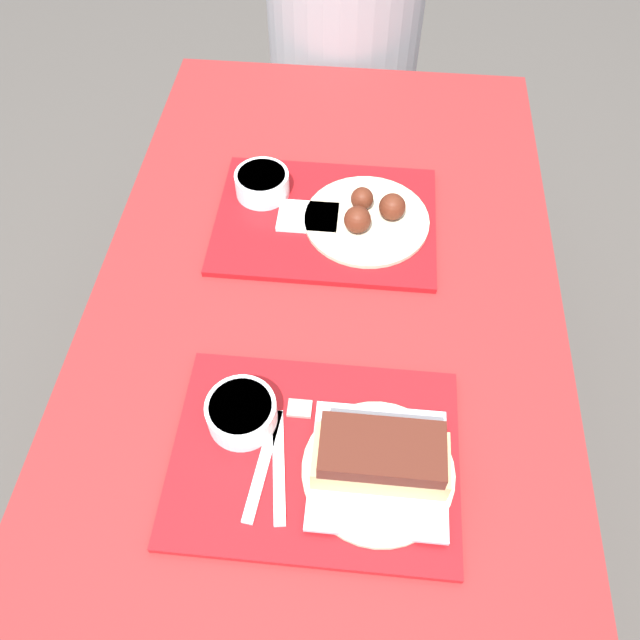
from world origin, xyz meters
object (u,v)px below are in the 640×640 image
person_seated_across (345,21)px  tray_far (326,220)px  tray_near (315,456)px  bowl_coleslaw_far (262,182)px  bowl_coleslaw_near (242,412)px  wings_plate_far (369,216)px  brisket_sandwich_plate (380,462)px

person_seated_across → tray_far: bearing=-88.8°
tray_near → bowl_coleslaw_far: bowl_coleslaw_far is taller
bowl_coleslaw_near → person_seated_across: 1.16m
tray_near → person_seated_across: 1.20m
wings_plate_far → person_seated_across: size_ratio=0.32×
tray_far → bowl_coleslaw_near: size_ratio=3.98×
bowl_coleslaw_far → person_seated_across: bearing=80.7°
tray_far → brisket_sandwich_plate: brisket_sandwich_plate is taller
bowl_coleslaw_near → tray_near: bearing=-21.5°
bowl_coleslaw_far → bowl_coleslaw_near: bearing=-85.0°
tray_far → brisket_sandwich_plate: size_ratio=1.91×
tray_near → person_seated_across: (-0.04, 1.20, -0.01)m
bowl_coleslaw_far → person_seated_across: size_ratio=0.14×
bowl_coleslaw_near → brisket_sandwich_plate: brisket_sandwich_plate is taller
bowl_coleslaw_far → tray_near: bearing=-73.7°
tray_near → bowl_coleslaw_near: 0.12m
wings_plate_far → person_seated_across: person_seated_across is taller
tray_near → tray_far: (-0.03, 0.47, 0.00)m
bowl_coleslaw_far → wings_plate_far: bearing=-16.0°
tray_far → person_seated_across: size_ratio=0.56×
tray_far → brisket_sandwich_plate: 0.50m
brisket_sandwich_plate → person_seated_across: (-0.13, 1.22, -0.06)m
tray_near → wings_plate_far: size_ratio=1.77×
tray_near → brisket_sandwich_plate: 0.10m
bowl_coleslaw_near → bowl_coleslaw_far: bearing=95.0°
brisket_sandwich_plate → tray_near: bearing=168.8°
bowl_coleslaw_far → person_seated_across: (0.11, 0.67, -0.05)m
tray_near → wings_plate_far: (0.05, 0.47, 0.02)m
bowl_coleslaw_near → wings_plate_far: wings_plate_far is taller
brisket_sandwich_plate → bowl_coleslaw_far: (-0.24, 0.54, -0.01)m
brisket_sandwich_plate → wings_plate_far: (-0.04, 0.48, -0.02)m
brisket_sandwich_plate → bowl_coleslaw_near: bearing=163.0°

